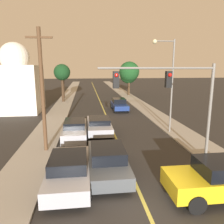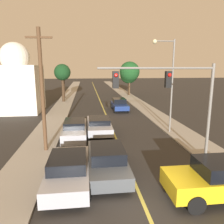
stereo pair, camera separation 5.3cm
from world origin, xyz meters
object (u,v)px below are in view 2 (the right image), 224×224
Objects in this scene: tree_left_far at (63,72)px; car_far_oncoming at (119,104)px; car_outer_lane_second at (75,129)px; tree_right_near at (129,75)px; traffic_signal_mast at (173,91)px; utility_pole_left at (42,89)px; streetlamp_right at (168,75)px; domed_building_left at (17,83)px; tree_right_far at (130,72)px; car_outer_lane_front at (68,169)px; car_near_lane_front at (107,159)px; car_near_lane_second at (99,125)px; tree_left_near at (62,73)px; car_crossing_right at (217,179)px.

car_far_oncoming is at bearing -54.58° from tree_left_far.
car_outer_lane_second is 0.88× the size of tree_right_near.
traffic_signal_mast is 8.02m from utility_pole_left.
car_far_oncoming is 11.38m from streetlamp_right.
utility_pole_left is 0.92× the size of domed_building_left.
utility_pole_left is (-9.37, -3.04, -0.76)m from streetlamp_right.
car_far_oncoming is at bearing -106.08° from tree_right_far.
car_outer_lane_front is 34.07m from tree_right_near.
domed_building_left reaches higher than car_far_oncoming.
car_near_lane_front is 0.78× the size of traffic_signal_mast.
car_near_lane_second is 0.78× the size of tree_right_far.
streetlamp_right is 24.75m from tree_right_far.
tree_left_far is at bearing 93.59° from tree_left_near.
traffic_signal_mast is 1.11× the size of tree_left_near.
streetlamp_right reaches higher than car_near_lane_second.
tree_left_near reaches higher than tree_right_near.
car_outer_lane_front is 11.36m from streetlamp_right.
car_near_lane_front is 1.06× the size of car_outer_lane_front.
traffic_signal_mast is 31.07m from tree_right_near.
car_far_oncoming reaches higher than car_outer_lane_front.
car_outer_lane_second is 1.08× the size of car_far_oncoming.
streetlamp_right is (5.59, -0.66, 4.19)m from car_near_lane_second.
tree_left_near is (-7.87, 7.57, 3.85)m from car_far_oncoming.
car_near_lane_second is at bearing -74.91° from tree_left_near.
car_near_lane_second is 1.16× the size of car_crossing_right.
tree_right_far is (9.30, 25.52, 3.79)m from car_outer_lane_second.
tree_left_far is at bearing 103.06° from car_near_lane_second.
car_near_lane_second is at bearing 121.06° from traffic_signal_mast.
tree_right_far is at bearing -4.90° from car_crossing_right.
tree_right_near is at bearing 77.01° from car_near_lane_front.
domed_building_left is at bearing 143.98° from streetlamp_right.
tree_left_far reaches higher than car_near_lane_second.
car_near_lane_second is at bearing -76.94° from tree_left_far.
car_outer_lane_front is 6.58m from car_outer_lane_second.
car_far_oncoming is at bearing 79.16° from car_near_lane_front.
car_near_lane_second is 0.64× the size of utility_pole_left.
car_outer_lane_second is 0.85× the size of tree_left_far.
tree_left_near is (-2.71, 25.31, 3.87)m from car_outer_lane_front.
streetlamp_right is (1.15, 9.33, 4.06)m from car_crossing_right.
car_far_oncoming is 15.43m from tree_right_far.
streetlamp_right is at bearing -93.91° from tree_right_near.
traffic_signal_mast is at bearing -107.52° from streetlamp_right.
utility_pole_left is (-1.84, -2.21, 3.34)m from car_outer_lane_second.
tree_left_far is (-2.95, 29.14, 3.83)m from car_outer_lane_front.
traffic_signal_mast is 1.02× the size of tree_right_far.
tree_right_near is at bearing 83.51° from traffic_signal_mast.
car_near_lane_second is at bearing 173.31° from streetlamp_right.
tree_left_near is (-2.71, 18.73, 3.80)m from car_outer_lane_second.
car_near_lane_front is at bearing -102.99° from tree_right_near.
tree_right_far is (0.05, -0.53, 0.59)m from tree_right_near.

